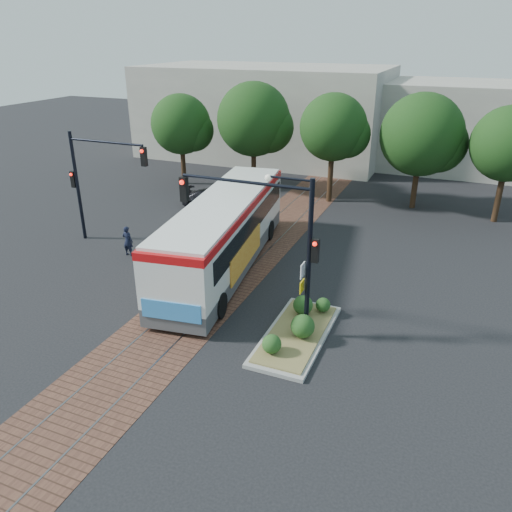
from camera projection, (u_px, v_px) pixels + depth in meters
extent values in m
plane|color=black|center=(199.00, 301.00, 21.65)|extent=(120.00, 120.00, 0.00)
cube|color=brown|center=(237.00, 265.00, 25.01)|extent=(3.60, 40.00, 0.01)
cube|color=slate|center=(224.00, 263.00, 25.28)|extent=(0.06, 40.00, 0.01)
cube|color=slate|center=(251.00, 267.00, 24.75)|extent=(0.06, 40.00, 0.01)
cylinder|color=#382314|center=(183.00, 165.00, 38.06)|extent=(0.36, 0.36, 2.86)
sphere|color=black|center=(181.00, 124.00, 36.81)|extent=(4.40, 4.40, 4.40)
cylinder|color=#382314|center=(254.00, 168.00, 36.75)|extent=(0.36, 0.36, 3.12)
sphere|color=black|center=(254.00, 119.00, 35.31)|extent=(5.20, 5.20, 5.20)
cylinder|color=#382314|center=(330.00, 177.00, 33.91)|extent=(0.36, 0.36, 3.39)
sphere|color=black|center=(333.00, 127.00, 32.54)|extent=(4.40, 4.40, 4.40)
cylinder|color=#382314|center=(415.00, 187.00, 32.75)|extent=(0.36, 0.36, 2.86)
sphere|color=black|center=(422.00, 135.00, 31.37)|extent=(5.20, 5.20, 5.20)
cylinder|color=#382314|center=(499.00, 197.00, 30.26)|extent=(0.36, 0.36, 3.12)
sphere|color=black|center=(509.00, 144.00, 28.95)|extent=(4.40, 4.40, 4.40)
cube|color=#ADA899|center=(266.00, 111.00, 46.42)|extent=(22.00, 12.00, 8.00)
cube|color=#ADA899|center=(499.00, 128.00, 41.27)|extent=(18.00, 10.00, 7.00)
cube|color=#474749|center=(225.00, 256.00, 24.63)|extent=(4.52, 13.27, 0.76)
cube|color=white|center=(224.00, 229.00, 24.06)|extent=(4.54, 13.28, 2.06)
cube|color=black|center=(226.00, 220.00, 24.21)|extent=(4.42, 12.00, 0.98)
cube|color=red|center=(224.00, 205.00, 23.57)|extent=(4.58, 13.28, 0.33)
cube|color=white|center=(223.00, 201.00, 23.48)|extent=(4.39, 12.83, 0.15)
cube|color=black|center=(171.00, 278.00, 18.27)|extent=(1.74, 0.37, 0.98)
cube|color=#3281CA|center=(171.00, 311.00, 18.64)|extent=(2.37, 0.40, 0.76)
cube|color=orange|center=(246.00, 253.00, 23.04)|extent=(0.75, 4.84, 1.19)
cylinder|color=black|center=(162.00, 298.00, 20.82)|extent=(0.53, 1.13, 1.09)
cylinder|color=black|center=(219.00, 305.00, 20.24)|extent=(0.53, 1.13, 1.09)
cylinder|color=black|center=(226.00, 226.00, 28.58)|extent=(0.53, 1.13, 1.09)
cylinder|color=black|center=(269.00, 230.00, 28.01)|extent=(0.53, 1.13, 1.09)
cube|color=gray|center=(296.00, 335.00, 19.08)|extent=(2.20, 5.20, 0.15)
cube|color=olive|center=(296.00, 333.00, 19.04)|extent=(1.90, 4.80, 0.08)
sphere|color=#1E4719|center=(272.00, 344.00, 17.67)|extent=(0.70, 0.70, 0.70)
sphere|color=#1E4719|center=(303.00, 326.00, 18.56)|extent=(0.90, 0.90, 0.90)
sphere|color=#1E4719|center=(303.00, 305.00, 20.11)|extent=(0.80, 0.80, 0.80)
sphere|color=#1E4719|center=(323.00, 305.00, 20.32)|extent=(0.60, 0.60, 0.60)
cylinder|color=black|center=(309.00, 260.00, 17.87)|extent=(0.18, 0.18, 6.00)
cylinder|color=black|center=(244.00, 182.00, 17.69)|extent=(5.00, 0.12, 0.12)
cube|color=black|center=(184.00, 189.00, 18.79)|extent=(0.28, 0.22, 0.95)
sphere|color=#FF190C|center=(182.00, 182.00, 18.55)|extent=(0.18, 0.18, 0.18)
cube|color=black|center=(315.00, 251.00, 17.63)|extent=(0.26, 0.20, 0.90)
sphere|color=#FF190C|center=(315.00, 244.00, 17.39)|extent=(0.16, 0.16, 0.16)
cube|color=white|center=(303.00, 270.00, 17.99)|extent=(0.04, 0.45, 0.55)
cube|color=yellow|center=(302.00, 286.00, 18.26)|extent=(0.04, 0.45, 0.45)
cylinder|color=black|center=(290.00, 179.00, 16.96)|extent=(1.60, 0.08, 0.08)
sphere|color=silver|center=(268.00, 178.00, 17.27)|extent=(0.24, 0.24, 0.24)
cylinder|color=black|center=(78.00, 187.00, 27.14)|extent=(0.18, 0.18, 6.00)
cylinder|color=black|center=(105.00, 142.00, 25.29)|extent=(4.50, 0.12, 0.12)
cube|color=black|center=(144.00, 157.00, 24.72)|extent=(0.28, 0.22, 0.95)
sphere|color=#FF190C|center=(142.00, 151.00, 24.48)|extent=(0.18, 0.18, 0.18)
cube|color=black|center=(73.00, 179.00, 27.05)|extent=(0.26, 0.20, 0.90)
sphere|color=#FF190C|center=(71.00, 174.00, 26.82)|extent=(0.16, 0.16, 0.16)
imported|color=black|center=(128.00, 241.00, 25.84)|extent=(0.59, 0.39, 1.61)
imported|color=black|center=(214.00, 200.00, 32.74)|extent=(4.37, 1.79, 1.27)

